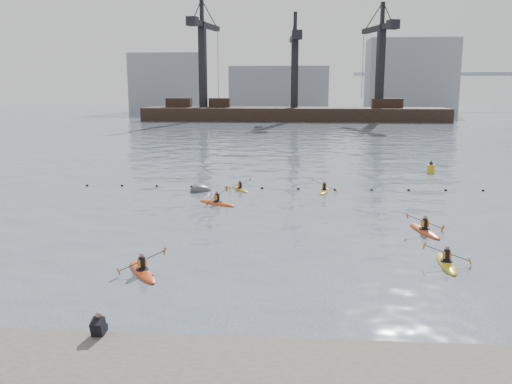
{
  "coord_description": "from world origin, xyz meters",
  "views": [
    {
      "loc": [
        0.84,
        -21.71,
        8.5
      ],
      "look_at": [
        -1.33,
        6.89,
        2.8
      ],
      "focal_mm": 38.0,
      "sensor_mm": 36.0,
      "label": 1
    }
  ],
  "objects_px": {
    "kayaker_4": "(425,230)",
    "nav_buoy": "(431,168)",
    "kayaker_2": "(217,202)",
    "kayaker_3": "(324,191)",
    "mooring_buoy": "(201,191)",
    "kayaker_5": "(240,189)",
    "kayaker_0": "(142,271)",
    "kayaker_1": "(446,263)"
  },
  "relations": [
    {
      "from": "kayaker_2",
      "to": "nav_buoy",
      "type": "bearing_deg",
      "value": -15.03
    },
    {
      "from": "mooring_buoy",
      "to": "nav_buoy",
      "type": "distance_m",
      "value": 23.62
    },
    {
      "from": "kayaker_4",
      "to": "kayaker_0",
      "type": "bearing_deg",
      "value": 15.96
    },
    {
      "from": "kayaker_2",
      "to": "nav_buoy",
      "type": "height_order",
      "value": "nav_buoy"
    },
    {
      "from": "kayaker_0",
      "to": "kayaker_3",
      "type": "bearing_deg",
      "value": 32.89
    },
    {
      "from": "kayaker_1",
      "to": "kayaker_5",
      "type": "height_order",
      "value": "kayaker_1"
    },
    {
      "from": "kayaker_1",
      "to": "kayaker_3",
      "type": "distance_m",
      "value": 18.43
    },
    {
      "from": "kayaker_4",
      "to": "kayaker_2",
      "type": "bearing_deg",
      "value": -40.0
    },
    {
      "from": "kayaker_4",
      "to": "kayaker_3",
      "type": "bearing_deg",
      "value": -79.31
    },
    {
      "from": "kayaker_3",
      "to": "nav_buoy",
      "type": "height_order",
      "value": "nav_buoy"
    },
    {
      "from": "kayaker_0",
      "to": "mooring_buoy",
      "type": "relative_size",
      "value": 1.64
    },
    {
      "from": "kayaker_1",
      "to": "nav_buoy",
      "type": "distance_m",
      "value": 28.91
    },
    {
      "from": "kayaker_0",
      "to": "kayaker_1",
      "type": "distance_m",
      "value": 14.43
    },
    {
      "from": "kayaker_2",
      "to": "mooring_buoy",
      "type": "xyz_separation_m",
      "value": [
        -2.0,
        4.71,
        -0.1
      ]
    },
    {
      "from": "kayaker_0",
      "to": "mooring_buoy",
      "type": "xyz_separation_m",
      "value": [
        -0.72,
        19.53,
        -0.1
      ]
    },
    {
      "from": "kayaker_0",
      "to": "kayaker_4",
      "type": "bearing_deg",
      "value": -2.95
    },
    {
      "from": "kayaker_2",
      "to": "mooring_buoy",
      "type": "distance_m",
      "value": 5.11
    },
    {
      "from": "kayaker_4",
      "to": "mooring_buoy",
      "type": "distance_m",
      "value": 19.03
    },
    {
      "from": "kayaker_0",
      "to": "kayaker_3",
      "type": "height_order",
      "value": "kayaker_0"
    },
    {
      "from": "kayaker_1",
      "to": "mooring_buoy",
      "type": "relative_size",
      "value": 1.71
    },
    {
      "from": "kayaker_4",
      "to": "mooring_buoy",
      "type": "xyz_separation_m",
      "value": [
        -15.27,
        11.36,
        -0.11
      ]
    },
    {
      "from": "kayaker_2",
      "to": "mooring_buoy",
      "type": "bearing_deg",
      "value": 58.12
    },
    {
      "from": "kayaker_3",
      "to": "mooring_buoy",
      "type": "xyz_separation_m",
      "value": [
        -9.98,
        -0.48,
        -0.09
      ]
    },
    {
      "from": "kayaker_1",
      "to": "mooring_buoy",
      "type": "bearing_deg",
      "value": 133.74
    },
    {
      "from": "kayaker_2",
      "to": "kayaker_4",
      "type": "relative_size",
      "value": 0.86
    },
    {
      "from": "mooring_buoy",
      "to": "nav_buoy",
      "type": "height_order",
      "value": "nav_buoy"
    },
    {
      "from": "kayaker_2",
      "to": "kayaker_5",
      "type": "bearing_deg",
      "value": 23.5
    },
    {
      "from": "kayaker_4",
      "to": "nav_buoy",
      "type": "distance_m",
      "value": 23.09
    },
    {
      "from": "kayaker_2",
      "to": "kayaker_4",
      "type": "xyz_separation_m",
      "value": [
        13.27,
        -6.66,
        0.01
      ]
    },
    {
      "from": "kayaker_0",
      "to": "kayaker_3",
      "type": "xyz_separation_m",
      "value": [
        9.26,
        20.01,
        -0.01
      ]
    },
    {
      "from": "kayaker_3",
      "to": "kayaker_0",
      "type": "bearing_deg",
      "value": -103.25
    },
    {
      "from": "nav_buoy",
      "to": "kayaker_3",
      "type": "bearing_deg",
      "value": -135.91
    },
    {
      "from": "kayaker_5",
      "to": "nav_buoy",
      "type": "xyz_separation_m",
      "value": [
        17.78,
        10.36,
        0.33
      ]
    },
    {
      "from": "kayaker_4",
      "to": "nav_buoy",
      "type": "height_order",
      "value": "kayaker_4"
    },
    {
      "from": "kayaker_1",
      "to": "mooring_buoy",
      "type": "distance_m",
      "value": 22.85
    },
    {
      "from": "kayaker_0",
      "to": "nav_buoy",
      "type": "relative_size",
      "value": 2.37
    },
    {
      "from": "kayaker_0",
      "to": "kayaker_4",
      "type": "xyz_separation_m",
      "value": [
        14.55,
        8.17,
        0.01
      ]
    },
    {
      "from": "kayaker_3",
      "to": "mooring_buoy",
      "type": "height_order",
      "value": "kayaker_3"
    },
    {
      "from": "kayaker_2",
      "to": "nav_buoy",
      "type": "xyz_separation_m",
      "value": [
        18.89,
        15.74,
        0.31
      ]
    },
    {
      "from": "kayaker_3",
      "to": "kayaker_4",
      "type": "relative_size",
      "value": 0.85
    },
    {
      "from": "kayaker_1",
      "to": "mooring_buoy",
      "type": "height_order",
      "value": "kayaker_1"
    },
    {
      "from": "kayaker_4",
      "to": "kayaker_5",
      "type": "relative_size",
      "value": 1.31
    }
  ]
}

